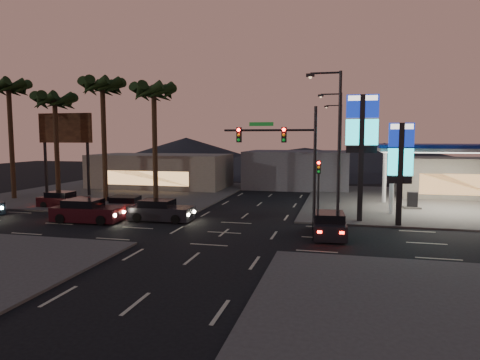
% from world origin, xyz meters
% --- Properties ---
extents(ground, '(140.00, 140.00, 0.00)m').
position_xyz_m(ground, '(0.00, 0.00, 0.00)').
color(ground, black).
rests_on(ground, ground).
extents(corner_lot_ne, '(24.00, 24.00, 0.12)m').
position_xyz_m(corner_lot_ne, '(16.00, 16.00, 0.06)').
color(corner_lot_ne, '#47443F').
rests_on(corner_lot_ne, ground).
extents(corner_lot_nw, '(24.00, 24.00, 0.12)m').
position_xyz_m(corner_lot_nw, '(-16.00, 16.00, 0.06)').
color(corner_lot_nw, '#47443F').
rests_on(corner_lot_nw, ground).
extents(gas_station, '(12.20, 8.20, 5.47)m').
position_xyz_m(gas_station, '(16.00, 12.00, 5.08)').
color(gas_station, silver).
rests_on(gas_station, ground).
extents(convenience_store, '(10.00, 6.00, 4.00)m').
position_xyz_m(convenience_store, '(18.00, 21.00, 2.00)').
color(convenience_store, '#726B5B').
rests_on(convenience_store, ground).
extents(pylon_sign_tall, '(2.20, 0.35, 9.00)m').
position_xyz_m(pylon_sign_tall, '(8.50, 5.50, 6.39)').
color(pylon_sign_tall, black).
rests_on(pylon_sign_tall, ground).
extents(pylon_sign_short, '(1.60, 0.35, 7.00)m').
position_xyz_m(pylon_sign_short, '(11.00, 4.50, 4.66)').
color(pylon_sign_short, black).
rests_on(pylon_sign_short, ground).
extents(traffic_signal_mast, '(6.10, 0.39, 8.00)m').
position_xyz_m(traffic_signal_mast, '(3.76, 1.99, 5.23)').
color(traffic_signal_mast, black).
rests_on(traffic_signal_mast, ground).
extents(pedestal_signal, '(0.32, 0.39, 4.30)m').
position_xyz_m(pedestal_signal, '(5.50, 6.98, 2.92)').
color(pedestal_signal, black).
rests_on(pedestal_signal, ground).
extents(streetlight_near, '(2.14, 0.25, 10.00)m').
position_xyz_m(streetlight_near, '(6.79, 1.00, 5.72)').
color(streetlight_near, black).
rests_on(streetlight_near, ground).
extents(streetlight_mid, '(2.14, 0.25, 10.00)m').
position_xyz_m(streetlight_mid, '(6.79, 14.00, 5.72)').
color(streetlight_mid, black).
rests_on(streetlight_mid, ground).
extents(streetlight_far, '(2.14, 0.25, 10.00)m').
position_xyz_m(streetlight_far, '(6.79, 28.00, 5.72)').
color(streetlight_far, black).
rests_on(streetlight_far, ground).
extents(palm_a, '(4.41, 4.41, 10.86)m').
position_xyz_m(palm_a, '(-9.00, 9.50, 9.43)').
color(palm_a, black).
rests_on(palm_a, ground).
extents(palm_b, '(4.41, 4.41, 11.46)m').
position_xyz_m(palm_b, '(-14.00, 9.50, 9.97)').
color(palm_b, black).
rests_on(palm_b, ground).
extents(palm_c, '(4.41, 4.41, 10.26)m').
position_xyz_m(palm_c, '(-19.00, 9.50, 8.88)').
color(palm_c, black).
rests_on(palm_c, ground).
extents(palm_d, '(4.41, 4.41, 11.66)m').
position_xyz_m(palm_d, '(-24.00, 9.50, 10.15)').
color(palm_d, black).
rests_on(palm_d, ground).
extents(billboard, '(6.00, 0.30, 8.50)m').
position_xyz_m(billboard, '(-20.50, 13.00, 6.33)').
color(billboard, black).
rests_on(billboard, ground).
extents(building_far_west, '(16.00, 8.00, 4.00)m').
position_xyz_m(building_far_west, '(-14.00, 22.00, 2.00)').
color(building_far_west, '#726B5B').
rests_on(building_far_west, ground).
extents(building_far_mid, '(12.00, 9.00, 4.40)m').
position_xyz_m(building_far_mid, '(2.00, 26.00, 2.20)').
color(building_far_mid, '#4C4C51').
rests_on(building_far_mid, ground).
extents(hill_left, '(40.00, 40.00, 6.00)m').
position_xyz_m(hill_left, '(-25.00, 60.00, 3.00)').
color(hill_left, black).
rests_on(hill_left, ground).
extents(hill_right, '(50.00, 50.00, 5.00)m').
position_xyz_m(hill_right, '(15.00, 60.00, 2.50)').
color(hill_right, black).
rests_on(hill_right, ground).
extents(hill_center, '(60.00, 60.00, 4.00)m').
position_xyz_m(hill_center, '(0.00, 60.00, 2.00)').
color(hill_center, black).
rests_on(hill_center, ground).
extents(car_lane_a_front, '(4.74, 2.04, 1.53)m').
position_xyz_m(car_lane_a_front, '(-5.57, 2.75, 0.71)').
color(car_lane_a_front, black).
rests_on(car_lane_a_front, ground).
extents(car_lane_a_mid, '(5.08, 2.32, 1.63)m').
position_xyz_m(car_lane_a_mid, '(-10.50, 1.08, 0.76)').
color(car_lane_a_mid, black).
rests_on(car_lane_a_mid, ground).
extents(car_lane_b_front, '(4.42, 2.21, 1.40)m').
position_xyz_m(car_lane_b_front, '(-9.14, 4.64, 0.65)').
color(car_lane_b_front, slate).
rests_on(car_lane_b_front, ground).
extents(car_lane_b_mid, '(4.06, 1.82, 1.30)m').
position_xyz_m(car_lane_b_mid, '(-9.83, 5.45, 0.61)').
color(car_lane_b_mid, black).
rests_on(car_lane_b_mid, ground).
extents(car_lane_b_rear, '(4.29, 1.86, 1.39)m').
position_xyz_m(car_lane_b_rear, '(-16.12, 6.14, 0.64)').
color(car_lane_b_rear, black).
rests_on(car_lane_b_rear, ground).
extents(suv_station, '(2.23, 4.64, 1.51)m').
position_xyz_m(suv_station, '(6.51, 0.60, 0.70)').
color(suv_station, black).
rests_on(suv_station, ground).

